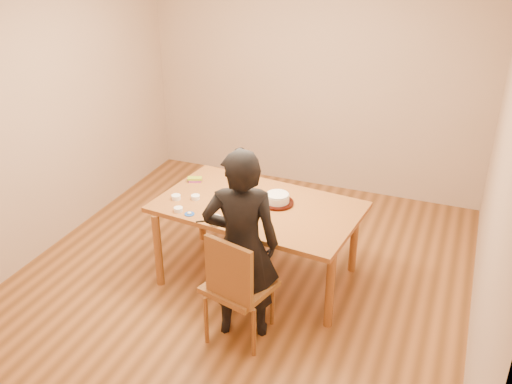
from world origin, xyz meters
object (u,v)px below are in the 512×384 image
at_px(dining_chair, 239,286).
at_px(person, 241,246).
at_px(cake_plate, 277,203).
at_px(dining_table, 258,207).
at_px(cake, 278,198).

xyz_separation_m(dining_chair, person, (0.00, 0.05, 0.34)).
bearing_deg(person, cake_plate, -109.11).
height_order(dining_chair, person, person).
distance_m(dining_table, dining_chair, 0.84).
distance_m(cake, person, 0.81).
distance_m(dining_table, person, 0.75).
xyz_separation_m(dining_table, cake_plate, (0.15, 0.08, 0.03)).
bearing_deg(cake_plate, person, -89.98).
height_order(dining_table, cake_plate, cake_plate).
height_order(cake_plate, person, person).
bearing_deg(cake_plate, dining_chair, -89.98).
relative_size(dining_table, dining_chair, 3.74).
bearing_deg(dining_chair, cake_plate, 104.98).
bearing_deg(cake, dining_chair, -89.98).
distance_m(cake_plate, cake, 0.04).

